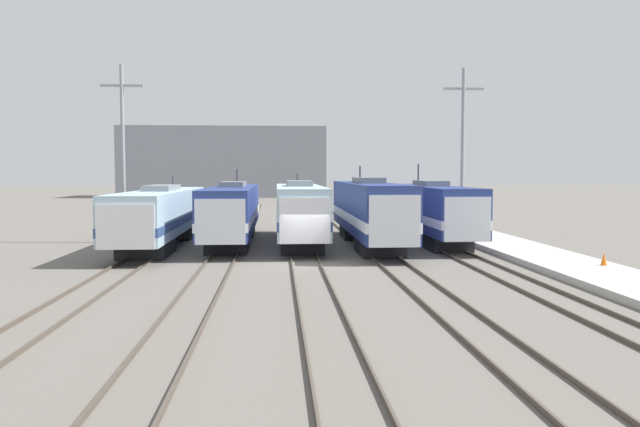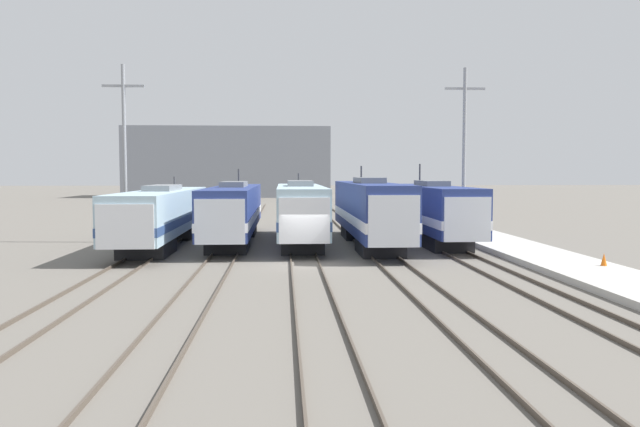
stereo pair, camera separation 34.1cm
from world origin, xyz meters
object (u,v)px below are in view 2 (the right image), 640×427
at_px(catenary_tower_right, 464,149).
at_px(locomotive_center, 300,212).
at_px(locomotive_center_right, 370,211).
at_px(catenary_tower_left, 124,148).
at_px(locomotive_center_left, 234,211).
at_px(locomotive_far_left, 162,215).
at_px(traffic_cone, 604,259).
at_px(locomotive_far_right, 433,211).

bearing_deg(catenary_tower_right, locomotive_center, -170.20).
bearing_deg(locomotive_center_right, catenary_tower_right, 24.46).
xyz_separation_m(locomotive_center_right, catenary_tower_left, (-16.13, 3.18, 4.07)).
distance_m(locomotive_center_left, catenary_tower_left, 8.45).
xyz_separation_m(locomotive_far_left, traffic_cone, (22.80, -11.78, -1.41)).
distance_m(locomotive_far_left, locomotive_center_right, 13.27).
height_order(catenary_tower_right, traffic_cone, catenary_tower_right).
xyz_separation_m(locomotive_center_left, locomotive_center, (4.42, -1.21, 0.04)).
relative_size(locomotive_far_left, catenary_tower_left, 1.65).
xyz_separation_m(locomotive_center, catenary_tower_left, (-11.71, 1.97, 4.17)).
bearing_deg(traffic_cone, locomotive_center, 138.56).
distance_m(locomotive_center_left, locomotive_center_right, 9.16).
bearing_deg(locomotive_far_left, locomotive_center, 3.59).
height_order(locomotive_far_left, locomotive_far_right, locomotive_far_right).
bearing_deg(locomotive_far_right, locomotive_center, -179.21).
bearing_deg(locomotive_center, locomotive_far_right, 0.79).
height_order(locomotive_far_left, locomotive_center_right, locomotive_center_right).
bearing_deg(catenary_tower_right, catenary_tower_left, 180.00).
bearing_deg(catenary_tower_left, locomotive_far_left, -41.28).
height_order(locomotive_far_right, catenary_tower_right, catenary_tower_right).
height_order(locomotive_center, catenary_tower_right, catenary_tower_right).
xyz_separation_m(locomotive_center_left, catenary_tower_left, (-7.29, 0.76, 4.21)).
height_order(locomotive_center_right, traffic_cone, locomotive_center_right).
bearing_deg(locomotive_center_left, catenary_tower_right, 2.75).
bearing_deg(catenary_tower_right, locomotive_far_right, -144.26).
distance_m(locomotive_center, catenary_tower_right, 12.30).
height_order(locomotive_center, traffic_cone, locomotive_center).
xyz_separation_m(locomotive_center, traffic_cone, (13.97, -12.33, -1.54)).
bearing_deg(locomotive_center_left, locomotive_far_right, -4.69).
distance_m(locomotive_far_right, catenary_tower_right, 5.24).
bearing_deg(traffic_cone, catenary_tower_right, 100.18).
relative_size(locomotive_center_left, catenary_tower_right, 1.66).
relative_size(locomotive_center, locomotive_center_right, 0.92).
distance_m(locomotive_far_left, locomotive_far_right, 17.68).
height_order(locomotive_far_left, traffic_cone, locomotive_far_left).
xyz_separation_m(locomotive_center_right, catenary_tower_right, (6.98, 3.18, 4.07)).
bearing_deg(traffic_cone, locomotive_center_right, 130.65).
relative_size(locomotive_center_right, catenary_tower_right, 1.54).
bearing_deg(catenary_tower_right, locomotive_center_left, -177.25).
distance_m(catenary_tower_left, traffic_cone, 29.94).
xyz_separation_m(locomotive_far_left, catenary_tower_right, (20.24, 2.52, 4.30)).
relative_size(locomotive_far_left, locomotive_center_left, 1.00).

